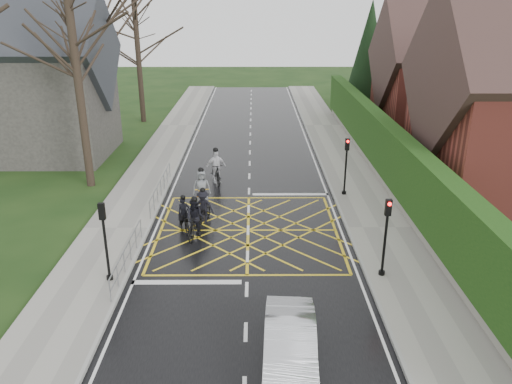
{
  "coord_description": "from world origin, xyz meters",
  "views": [
    {
      "loc": [
        0.26,
        -20.67,
        9.86
      ],
      "look_at": [
        0.37,
        1.52,
        1.3
      ],
      "focal_mm": 35.0,
      "sensor_mm": 36.0,
      "label": 1
    }
  ],
  "objects_px": {
    "cyclist_back": "(195,222)",
    "cyclist_front": "(216,170)",
    "cyclist_lead": "(202,192)",
    "car": "(290,345)",
    "cyclist_rear": "(184,218)",
    "cyclist_mid": "(203,210)"
  },
  "relations": [
    {
      "from": "cyclist_back",
      "to": "cyclist_front",
      "type": "bearing_deg",
      "value": 98.11
    },
    {
      "from": "cyclist_back",
      "to": "cyclist_front",
      "type": "distance_m",
      "value": 7.06
    },
    {
      "from": "cyclist_mid",
      "to": "cyclist_lead",
      "type": "xyz_separation_m",
      "value": [
        -0.29,
        2.21,
        0.06
      ]
    },
    {
      "from": "cyclist_front",
      "to": "cyclist_lead",
      "type": "xyz_separation_m",
      "value": [
        -0.5,
        -3.33,
        -0.08
      ]
    },
    {
      "from": "cyclist_front",
      "to": "cyclist_back",
      "type": "bearing_deg",
      "value": -109.14
    },
    {
      "from": "cyclist_mid",
      "to": "car",
      "type": "height_order",
      "value": "cyclist_mid"
    },
    {
      "from": "car",
      "to": "cyclist_back",
      "type": "bearing_deg",
      "value": 116.41
    },
    {
      "from": "cyclist_mid",
      "to": "cyclist_front",
      "type": "xyz_separation_m",
      "value": [
        0.22,
        5.54,
        0.13
      ]
    },
    {
      "from": "cyclist_rear",
      "to": "car",
      "type": "bearing_deg",
      "value": -88.59
    },
    {
      "from": "cyclist_rear",
      "to": "cyclist_front",
      "type": "relative_size",
      "value": 0.83
    },
    {
      "from": "cyclist_rear",
      "to": "cyclist_back",
      "type": "distance_m",
      "value": 1.03
    },
    {
      "from": "cyclist_back",
      "to": "cyclist_front",
      "type": "height_order",
      "value": "cyclist_front"
    },
    {
      "from": "cyclist_mid",
      "to": "cyclist_back",
      "type": "bearing_deg",
      "value": -82.01
    },
    {
      "from": "cyclist_back",
      "to": "cyclist_lead",
      "type": "bearing_deg",
      "value": 102.72
    },
    {
      "from": "cyclist_rear",
      "to": "cyclist_front",
      "type": "bearing_deg",
      "value": 57.27
    },
    {
      "from": "cyclist_mid",
      "to": "cyclist_lead",
      "type": "distance_m",
      "value": 2.23
    },
    {
      "from": "cyclist_back",
      "to": "cyclist_lead",
      "type": "height_order",
      "value": "cyclist_lead"
    },
    {
      "from": "cyclist_rear",
      "to": "cyclist_back",
      "type": "xyz_separation_m",
      "value": [
        0.61,
        -0.81,
        0.19
      ]
    },
    {
      "from": "cyclist_rear",
      "to": "car",
      "type": "relative_size",
      "value": 0.43
    },
    {
      "from": "cyclist_lead",
      "to": "car",
      "type": "height_order",
      "value": "cyclist_lead"
    },
    {
      "from": "cyclist_mid",
      "to": "cyclist_front",
      "type": "distance_m",
      "value": 5.55
    },
    {
      "from": "cyclist_rear",
      "to": "cyclist_mid",
      "type": "height_order",
      "value": "cyclist_mid"
    }
  ]
}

